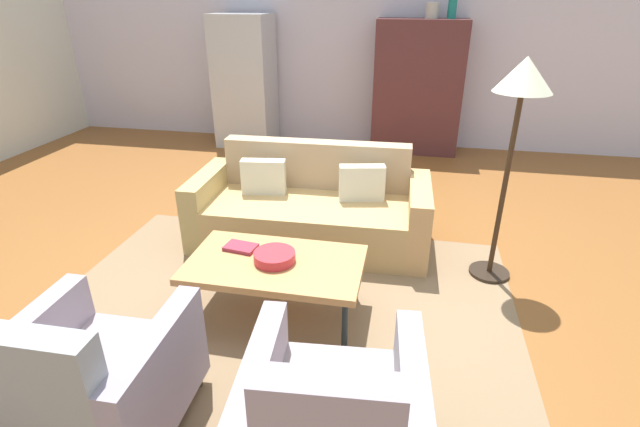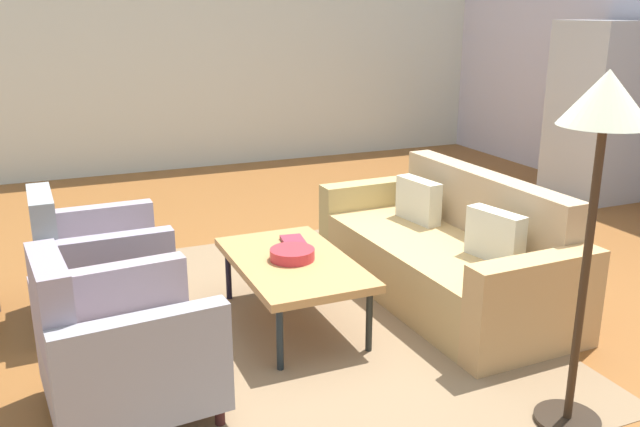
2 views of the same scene
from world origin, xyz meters
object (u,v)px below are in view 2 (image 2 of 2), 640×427
couch (449,256)px  refrigerator (596,112)px  floor_lamp (602,134)px  coffee_table (293,265)px  armchair_right (116,351)px  book_stack (293,241)px  armchair_left (93,268)px  fruit_bowl (292,254)px

couch → refrigerator: bearing=-61.9°
couch → floor_lamp: size_ratio=1.23×
coffee_table → armchair_right: (0.61, -1.17, -0.06)m
book_stack → refrigerator: (-1.33, 3.92, 0.47)m
coffee_table → book_stack: book_stack is taller
armchair_left → floor_lamp: (2.16, 2.02, 1.10)m
refrigerator → floor_lamp: (3.19, -3.18, 0.52)m
book_stack → armchair_left: bearing=-103.6°
armchair_left → armchair_right: 1.20m
fruit_bowl → floor_lamp: (1.57, 0.85, 0.97)m
fruit_bowl → floor_lamp: size_ratio=0.17×
coffee_table → refrigerator: (-1.62, 4.04, 0.52)m
armchair_left → floor_lamp: size_ratio=0.51×
armchair_right → floor_lamp: bearing=59.6°
armchair_left → armchair_right: bearing=-1.2°
floor_lamp → coffee_table: bearing=-151.4°
coffee_table → armchair_right: size_ratio=1.36×
couch → armchair_right: armchair_right is taller
couch → fruit_bowl: couch is taller
armchair_left → coffee_table: bearing=61.6°
fruit_bowl → armchair_left: bearing=-117.1°
armchair_left → fruit_bowl: bearing=61.7°
fruit_bowl → book_stack: 0.31m
couch → refrigerator: (-1.62, 2.85, 0.64)m
couch → armchair_left: bearing=74.2°
armchair_left → book_stack: (0.31, 1.28, 0.11)m
armchair_right → fruit_bowl: (-0.61, 1.17, 0.13)m
fruit_bowl → book_stack: fruit_bowl is taller
floor_lamp → armchair_right: bearing=-115.4°
armchair_left → refrigerator: size_ratio=0.48×
couch → refrigerator: size_ratio=1.15×
couch → armchair_right: (0.61, -2.35, 0.06)m
coffee_table → floor_lamp: size_ratio=0.70×
armchair_left → floor_lamp: bearing=41.8°
fruit_bowl → floor_lamp: bearing=28.6°
armchair_right → fruit_bowl: armchair_right is taller
armchair_left → fruit_bowl: 1.32m
armchair_left → refrigerator: (-1.02, 5.20, 0.58)m
coffee_table → armchair_right: bearing=-62.5°
book_stack → coffee_table: bearing=-21.9°
coffee_table → armchair_left: armchair_left is taller
refrigerator → floor_lamp: size_ratio=1.08×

